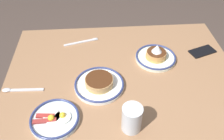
{
  "coord_description": "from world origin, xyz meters",
  "views": [
    {
      "loc": [
        0.12,
        0.83,
        1.58
      ],
      "look_at": [
        0.05,
        -0.04,
        0.79
      ],
      "focal_mm": 38.16,
      "sensor_mm": 36.0,
      "label": 1
    }
  ],
  "objects_px": {
    "drinking_glass": "(131,119)",
    "tea_spoon": "(17,90)",
    "plate_far_companion": "(99,84)",
    "cell_phone": "(202,51)",
    "plate_center_pancakes": "(55,119)",
    "fork_far": "(81,42)",
    "plate_near_main": "(156,56)"
  },
  "relations": [
    {
      "from": "plate_far_companion",
      "to": "cell_phone",
      "type": "relative_size",
      "value": 1.65
    },
    {
      "from": "cell_phone",
      "to": "tea_spoon",
      "type": "xyz_separation_m",
      "value": [
        0.97,
        0.22,
        0.0
      ]
    },
    {
      "from": "plate_center_pancakes",
      "to": "fork_far",
      "type": "xyz_separation_m",
      "value": [
        -0.1,
        -0.55,
        -0.01
      ]
    },
    {
      "from": "drinking_glass",
      "to": "fork_far",
      "type": "distance_m",
      "value": 0.64
    },
    {
      "from": "plate_near_main",
      "to": "drinking_glass",
      "type": "bearing_deg",
      "value": 65.44
    },
    {
      "from": "plate_near_main",
      "to": "cell_phone",
      "type": "height_order",
      "value": "plate_near_main"
    },
    {
      "from": "drinking_glass",
      "to": "cell_phone",
      "type": "bearing_deg",
      "value": -135.28
    },
    {
      "from": "drinking_glass",
      "to": "tea_spoon",
      "type": "height_order",
      "value": "drinking_glass"
    },
    {
      "from": "tea_spoon",
      "to": "plate_far_companion",
      "type": "bearing_deg",
      "value": 179.92
    },
    {
      "from": "plate_center_pancakes",
      "to": "fork_far",
      "type": "bearing_deg",
      "value": -100.08
    },
    {
      "from": "plate_center_pancakes",
      "to": "tea_spoon",
      "type": "distance_m",
      "value": 0.27
    },
    {
      "from": "cell_phone",
      "to": "fork_far",
      "type": "distance_m",
      "value": 0.69
    },
    {
      "from": "plate_center_pancakes",
      "to": "fork_far",
      "type": "relative_size",
      "value": 1.03
    },
    {
      "from": "cell_phone",
      "to": "drinking_glass",
      "type": "bearing_deg",
      "value": 25.1
    },
    {
      "from": "plate_near_main",
      "to": "fork_far",
      "type": "height_order",
      "value": "plate_near_main"
    },
    {
      "from": "fork_far",
      "to": "tea_spoon",
      "type": "distance_m",
      "value": 0.47
    },
    {
      "from": "drinking_glass",
      "to": "plate_far_companion",
      "type": "bearing_deg",
      "value": -63.72
    },
    {
      "from": "plate_far_companion",
      "to": "tea_spoon",
      "type": "relative_size",
      "value": 1.23
    },
    {
      "from": "plate_far_companion",
      "to": "tea_spoon",
      "type": "distance_m",
      "value": 0.39
    },
    {
      "from": "plate_center_pancakes",
      "to": "tea_spoon",
      "type": "height_order",
      "value": "plate_center_pancakes"
    },
    {
      "from": "plate_center_pancakes",
      "to": "plate_far_companion",
      "type": "bearing_deg",
      "value": -136.2
    },
    {
      "from": "plate_near_main",
      "to": "plate_center_pancakes",
      "type": "bearing_deg",
      "value": 35.96
    },
    {
      "from": "plate_center_pancakes",
      "to": "plate_far_companion",
      "type": "distance_m",
      "value": 0.26
    },
    {
      "from": "cell_phone",
      "to": "fork_far",
      "type": "relative_size",
      "value": 0.72
    },
    {
      "from": "cell_phone",
      "to": "plate_far_companion",
      "type": "bearing_deg",
      "value": 1.25
    },
    {
      "from": "cell_phone",
      "to": "tea_spoon",
      "type": "height_order",
      "value": "tea_spoon"
    },
    {
      "from": "drinking_glass",
      "to": "plate_near_main",
      "type": "bearing_deg",
      "value": -114.56
    },
    {
      "from": "plate_far_companion",
      "to": "cell_phone",
      "type": "bearing_deg",
      "value": -159.13
    },
    {
      "from": "plate_center_pancakes",
      "to": "drinking_glass",
      "type": "relative_size",
      "value": 1.71
    },
    {
      "from": "fork_far",
      "to": "tea_spoon",
      "type": "bearing_deg",
      "value": 51.03
    },
    {
      "from": "plate_far_companion",
      "to": "cell_phone",
      "type": "distance_m",
      "value": 0.63
    },
    {
      "from": "plate_far_companion",
      "to": "cell_phone",
      "type": "height_order",
      "value": "plate_far_companion"
    }
  ]
}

